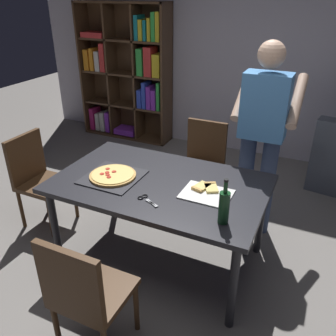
{
  "coord_description": "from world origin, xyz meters",
  "views": [
    {
      "loc": [
        1.09,
        -2.16,
        2.1
      ],
      "look_at": [
        0.0,
        0.15,
        0.8
      ],
      "focal_mm": 37.85,
      "sensor_mm": 36.0,
      "label": 1
    }
  ],
  "objects_px": {
    "dining_table": "(160,189)",
    "chair_far_side": "(203,159)",
    "bookshelf": "(128,74)",
    "person_serving_pizza": "(262,131)",
    "wine_bottle": "(224,207)",
    "chair_near_camera": "(85,292)",
    "chair_left_end": "(37,175)",
    "kitchen_scissors": "(146,199)",
    "pepperoni_pizza_on_tray": "(113,176)"
  },
  "relations": [
    {
      "from": "chair_left_end",
      "to": "bookshelf",
      "type": "xyz_separation_m",
      "value": [
        -0.4,
        2.38,
        0.46
      ]
    },
    {
      "from": "person_serving_pizza",
      "to": "wine_bottle",
      "type": "height_order",
      "value": "person_serving_pizza"
    },
    {
      "from": "person_serving_pizza",
      "to": "kitchen_scissors",
      "type": "relative_size",
      "value": 8.94
    },
    {
      "from": "person_serving_pizza",
      "to": "chair_left_end",
      "type": "bearing_deg",
      "value": -157.93
    },
    {
      "from": "chair_near_camera",
      "to": "chair_far_side",
      "type": "relative_size",
      "value": 1.0
    },
    {
      "from": "pepperoni_pizza_on_tray",
      "to": "person_serving_pizza",
      "type": "bearing_deg",
      "value": 41.99
    },
    {
      "from": "person_serving_pizza",
      "to": "pepperoni_pizza_on_tray",
      "type": "distance_m",
      "value": 1.33
    },
    {
      "from": "chair_far_side",
      "to": "pepperoni_pizza_on_tray",
      "type": "xyz_separation_m",
      "value": [
        -0.37,
        -1.09,
        0.25
      ]
    },
    {
      "from": "kitchen_scissors",
      "to": "wine_bottle",
      "type": "bearing_deg",
      "value": -2.77
    },
    {
      "from": "chair_far_side",
      "to": "kitchen_scissors",
      "type": "bearing_deg",
      "value": -88.74
    },
    {
      "from": "wine_bottle",
      "to": "bookshelf",
      "type": "bearing_deg",
      "value": 130.75
    },
    {
      "from": "chair_near_camera",
      "to": "kitchen_scissors",
      "type": "bearing_deg",
      "value": 87.75
    },
    {
      "from": "dining_table",
      "to": "chair_far_side",
      "type": "xyz_separation_m",
      "value": [
        0.0,
        1.0,
        -0.17
      ]
    },
    {
      "from": "dining_table",
      "to": "chair_far_side",
      "type": "bearing_deg",
      "value": 90.0
    },
    {
      "from": "dining_table",
      "to": "wine_bottle",
      "type": "bearing_deg",
      "value": -26.97
    },
    {
      "from": "chair_far_side",
      "to": "kitchen_scissors",
      "type": "distance_m",
      "value": 1.3
    },
    {
      "from": "chair_near_camera",
      "to": "kitchen_scissors",
      "type": "xyz_separation_m",
      "value": [
        0.03,
        0.71,
        0.24
      ]
    },
    {
      "from": "chair_near_camera",
      "to": "chair_far_side",
      "type": "distance_m",
      "value": 1.99
    },
    {
      "from": "person_serving_pizza",
      "to": "kitchen_scissors",
      "type": "height_order",
      "value": "person_serving_pizza"
    },
    {
      "from": "chair_near_camera",
      "to": "bookshelf",
      "type": "relative_size",
      "value": 0.46
    },
    {
      "from": "chair_near_camera",
      "to": "chair_far_side",
      "type": "height_order",
      "value": "same"
    },
    {
      "from": "chair_near_camera",
      "to": "person_serving_pizza",
      "type": "height_order",
      "value": "person_serving_pizza"
    },
    {
      "from": "chair_far_side",
      "to": "chair_near_camera",
      "type": "bearing_deg",
      "value": -90.0
    },
    {
      "from": "dining_table",
      "to": "chair_far_side",
      "type": "height_order",
      "value": "chair_far_side"
    },
    {
      "from": "chair_far_side",
      "to": "chair_left_end",
      "type": "height_order",
      "value": "same"
    },
    {
      "from": "chair_near_camera",
      "to": "chair_left_end",
      "type": "relative_size",
      "value": 1.0
    },
    {
      "from": "chair_near_camera",
      "to": "wine_bottle",
      "type": "distance_m",
      "value": 0.98
    },
    {
      "from": "chair_far_side",
      "to": "person_serving_pizza",
      "type": "height_order",
      "value": "person_serving_pizza"
    },
    {
      "from": "chair_left_end",
      "to": "pepperoni_pizza_on_tray",
      "type": "distance_m",
      "value": 0.98
    },
    {
      "from": "chair_near_camera",
      "to": "kitchen_scissors",
      "type": "relative_size",
      "value": 4.6
    },
    {
      "from": "chair_left_end",
      "to": "wine_bottle",
      "type": "relative_size",
      "value": 2.85
    },
    {
      "from": "chair_far_side",
      "to": "bookshelf",
      "type": "xyz_separation_m",
      "value": [
        -1.71,
        1.39,
        0.46
      ]
    },
    {
      "from": "bookshelf",
      "to": "pepperoni_pizza_on_tray",
      "type": "height_order",
      "value": "bookshelf"
    },
    {
      "from": "dining_table",
      "to": "kitchen_scissors",
      "type": "distance_m",
      "value": 0.29
    },
    {
      "from": "bookshelf",
      "to": "person_serving_pizza",
      "type": "bearing_deg",
      "value": -34.76
    },
    {
      "from": "wine_bottle",
      "to": "person_serving_pizza",
      "type": "bearing_deg",
      "value": 90.16
    },
    {
      "from": "person_serving_pizza",
      "to": "wine_bottle",
      "type": "distance_m",
      "value": 1.09
    },
    {
      "from": "dining_table",
      "to": "person_serving_pizza",
      "type": "height_order",
      "value": "person_serving_pizza"
    },
    {
      "from": "chair_left_end",
      "to": "kitchen_scissors",
      "type": "distance_m",
      "value": 1.39
    },
    {
      "from": "bookshelf",
      "to": "person_serving_pizza",
      "type": "height_order",
      "value": "bookshelf"
    },
    {
      "from": "bookshelf",
      "to": "chair_near_camera",
      "type": "bearing_deg",
      "value": -63.13
    },
    {
      "from": "dining_table",
      "to": "chair_near_camera",
      "type": "height_order",
      "value": "chair_near_camera"
    },
    {
      "from": "pepperoni_pizza_on_tray",
      "to": "wine_bottle",
      "type": "xyz_separation_m",
      "value": [
        0.98,
        -0.21,
        0.1
      ]
    },
    {
      "from": "chair_far_side",
      "to": "bookshelf",
      "type": "relative_size",
      "value": 0.46
    },
    {
      "from": "chair_far_side",
      "to": "person_serving_pizza",
      "type": "distance_m",
      "value": 0.81
    },
    {
      "from": "wine_bottle",
      "to": "kitchen_scissors",
      "type": "relative_size",
      "value": 1.61
    },
    {
      "from": "person_serving_pizza",
      "to": "bookshelf",
      "type": "bearing_deg",
      "value": 145.24
    },
    {
      "from": "dining_table",
      "to": "person_serving_pizza",
      "type": "relative_size",
      "value": 0.94
    },
    {
      "from": "wine_bottle",
      "to": "chair_left_end",
      "type": "bearing_deg",
      "value": 170.85
    },
    {
      "from": "chair_left_end",
      "to": "bookshelf",
      "type": "bearing_deg",
      "value": 99.58
    }
  ]
}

